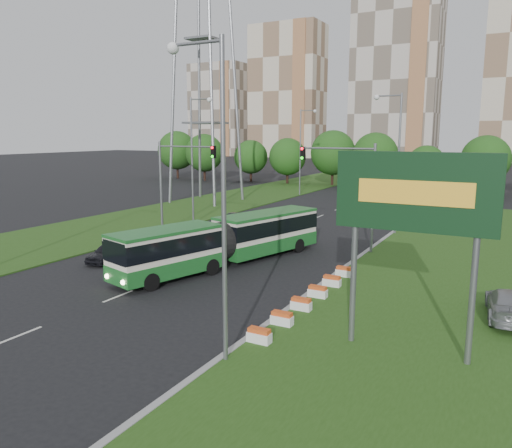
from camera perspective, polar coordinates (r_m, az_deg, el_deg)
The scene contains 21 objects.
ground at distance 30.97m, azimuth -3.69°, elevation -5.98°, with size 360.00×360.00×0.00m, color black.
grass_median at distance 34.40m, azimuth 22.76°, elevation -4.99°, with size 14.00×60.00×0.15m, color #274D16.
median_kerb at distance 35.64m, azimuth 11.58°, elevation -3.84°, with size 0.30×60.00×0.18m, color #969696.
left_verge at distance 61.12m, azimuth -5.64°, elevation 2.13°, with size 12.00×110.00×0.10m, color #274D16.
lane_markings at distance 49.70m, azimuth 5.60°, elevation 0.20°, with size 0.20×100.00×0.01m, color silver, non-canonical shape.
flower_planters at distance 25.79m, azimuth 6.16°, elevation -8.34°, with size 1.10×11.50×0.60m, color white, non-canonical shape.
billboard at distance 19.67m, azimuth 17.67°, elevation 2.51°, with size 6.00×0.37×8.00m.
traffic_mast_median at distance 37.02m, azimuth 10.88°, elevation 4.97°, with size 5.76×0.32×8.00m.
traffic_mast_left at distance 43.18m, azimuth -9.19°, elevation 5.76°, with size 5.76×0.32×8.00m.
street_lamps at distance 39.98m, azimuth 0.16°, elevation 6.47°, with size 36.00×60.00×12.00m, color gray, non-canonical shape.
transmission_pylon at distance 65.49m, azimuth -5.99°, elevation 21.98°, with size 12.00×12.00×44.00m, color gray, non-canonical shape.
tree_line at distance 80.51m, azimuth 24.26°, elevation 6.42°, with size 120.00×8.00×9.00m, color #1A4612, non-canonical shape.
apartment_tower_west at distance 193.53m, azimuth 3.61°, elevation 14.81°, with size 26.00×15.00×48.00m, color beige.
apartment_tower_cwest at distance 180.71m, azimuth 15.66°, elevation 15.42°, with size 28.00×15.00×52.00m, color beige.
midrise_west at distance 207.50m, azimuth -4.15°, elevation 12.83°, with size 22.00×14.00×36.00m, color beige.
articulated_bus at distance 33.31m, azimuth -3.76°, elevation -1.88°, with size 2.56×16.43×2.70m.
car_left_near at distance 35.71m, azimuth -16.55°, elevation -3.14°, with size 1.50×3.72×1.27m, color black.
car_left_far at distance 45.86m, azimuth -2.47°, elevation 0.29°, with size 1.51×4.32×1.42m, color black.
car_median at distance 26.27m, azimuth 27.01°, elevation -8.17°, with size 1.96×4.82×1.40m, color #94979C.
pedestrian at distance 29.65m, azimuth -11.38°, elevation -5.30°, with size 0.58×0.38×1.60m, color gray.
shopping_trolley at distance 29.87m, azimuth -14.05°, elevation -6.32°, with size 0.33×0.35×0.57m.
Camera 1 is at (15.79, -25.19, 8.66)m, focal length 35.00 mm.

